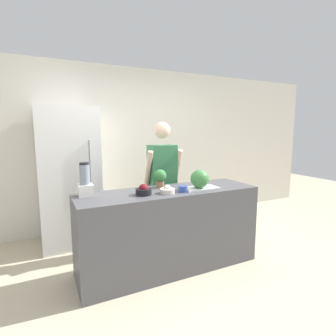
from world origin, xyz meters
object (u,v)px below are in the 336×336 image
object	(u,v)px
person	(162,182)
potted_plant	(160,177)
bowl_cherries	(144,191)
bowl_cream	(167,190)
refrigerator	(69,177)
blender	(85,182)
bowl_small_blue	(183,189)
watermelon	(200,179)

from	to	relation	value
person	potted_plant	xyz separation A→B (m)	(-0.22, -0.42, 0.16)
bowl_cherries	bowl_cream	bearing A→B (deg)	-10.21
potted_plant	bowl_cream	bearing A→B (deg)	-99.24
refrigerator	potted_plant	distance (m)	1.40
blender	refrigerator	bearing A→B (deg)	93.03
refrigerator	bowl_cream	xyz separation A→B (m)	(0.87, -1.35, 0.01)
bowl_cherries	potted_plant	xyz separation A→B (m)	(0.30, 0.25, 0.08)
refrigerator	blender	xyz separation A→B (m)	(0.06, -1.08, 0.11)
person	bowl_small_blue	distance (m)	0.74
bowl_cherries	bowl_cream	distance (m)	0.26
blender	person	bearing A→B (deg)	22.41
person	bowl_small_blue	world-z (taller)	person
bowl_cherries	blender	xyz separation A→B (m)	(-0.55, 0.22, 0.10)
bowl_small_blue	blender	world-z (taller)	blender
refrigerator	watermelon	world-z (taller)	refrigerator
refrigerator	bowl_small_blue	xyz separation A→B (m)	(1.05, -1.37, 0.01)
bowl_small_blue	potted_plant	xyz separation A→B (m)	(-0.13, 0.31, 0.09)
person	bowl_cherries	distance (m)	0.85
watermelon	bowl_cream	world-z (taller)	watermelon
watermelon	bowl_cherries	bearing A→B (deg)	177.36
bowl_small_blue	potted_plant	distance (m)	0.35
potted_plant	person	bearing A→B (deg)	62.38
watermelon	bowl_cream	bearing A→B (deg)	-177.96
refrigerator	watermelon	distance (m)	1.85
bowl_cream	person	bearing A→B (deg)	69.45
bowl_cherries	blender	size ratio (longest dim) A/B	0.48
bowl_cream	potted_plant	size ratio (longest dim) A/B	0.75
person	bowl_cream	world-z (taller)	person
bowl_cream	bowl_small_blue	world-z (taller)	bowl_cream
watermelon	person	bearing A→B (deg)	102.39
bowl_cherries	bowl_small_blue	bearing A→B (deg)	-8.67
bowl_cream	watermelon	bearing A→B (deg)	2.04
person	bowl_cream	size ratio (longest dim) A/B	10.60
potted_plant	watermelon	bearing A→B (deg)	-36.76
refrigerator	bowl_cream	bearing A→B (deg)	-57.21
refrigerator	person	world-z (taller)	refrigerator
bowl_cherries	bowl_cream	world-z (taller)	bowl_cherries
bowl_cream	blender	distance (m)	0.86
bowl_cherries	bowl_small_blue	xyz separation A→B (m)	(0.44, -0.07, -0.01)
bowl_small_blue	potted_plant	size ratio (longest dim) A/B	0.47
bowl_cherries	potted_plant	size ratio (longest dim) A/B	0.78
person	blender	distance (m)	1.18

